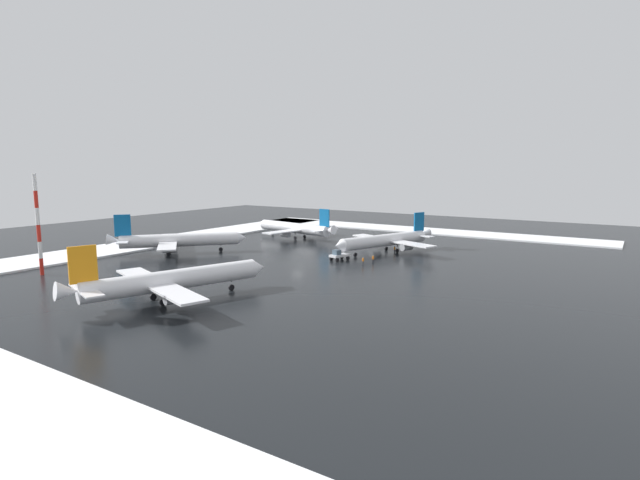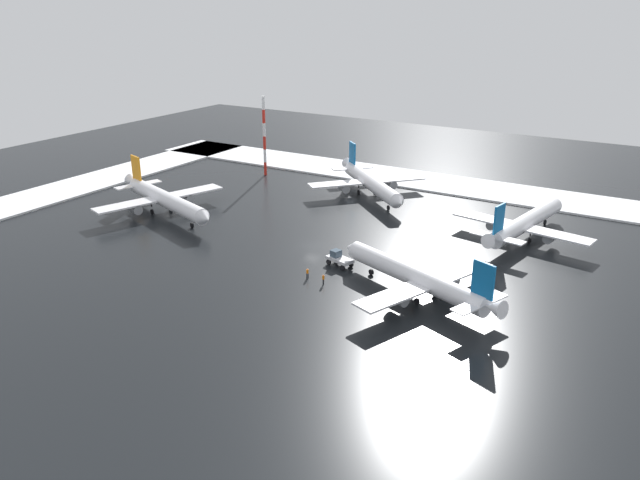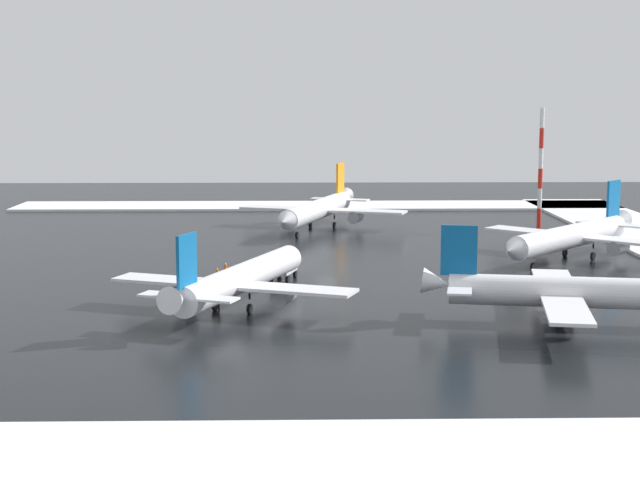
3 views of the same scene
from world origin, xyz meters
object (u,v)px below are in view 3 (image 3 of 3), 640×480
(airplane_distant_tail, at_px, (580,292))
(ground_crew_by_nose_gear, at_px, (217,274))
(airplane_far_rear, at_px, (319,209))
(airplane_parked_starboard, at_px, (240,279))
(airplane_foreground_jet, at_px, (573,236))
(ground_crew_near_tug, at_px, (225,269))
(pushback_tug, at_px, (284,269))
(ground_crew_mid_apron, at_px, (219,299))
(antenna_mast, at_px, (541,168))

(airplane_distant_tail, relative_size, ground_crew_by_nose_gear, 18.12)
(airplane_far_rear, bearing_deg, airplane_parked_starboard, 9.98)
(airplane_foreground_jet, xyz_separation_m, ground_crew_near_tug, (-11.36, 44.75, -2.24))
(pushback_tug, xyz_separation_m, ground_crew_by_nose_gear, (-1.60, 7.70, -0.31))
(airplane_foreground_jet, xyz_separation_m, pushback_tug, (-13.07, 37.76, -1.92))
(airplane_far_rear, xyz_separation_m, ground_crew_mid_apron, (-59.03, 11.27, -2.31))
(airplane_parked_starboard, relative_size, airplane_foreground_jet, 1.13)
(antenna_mast, bearing_deg, airplane_foreground_jet, 174.31)
(pushback_tug, height_order, ground_crew_near_tug, pushback_tug)
(airplane_far_rear, relative_size, ground_crew_by_nose_gear, 19.00)
(airplane_parked_starboard, bearing_deg, ground_crew_mid_apron, 117.27)
(antenna_mast, bearing_deg, pushback_tug, 137.08)
(ground_crew_mid_apron, relative_size, ground_crew_near_tug, 1.00)
(airplane_distant_tail, height_order, ground_crew_near_tug, airplane_distant_tail)
(airplane_foreground_jet, height_order, ground_crew_near_tug, airplane_foreground_jet)
(airplane_foreground_jet, relative_size, ground_crew_by_nose_gear, 15.43)
(airplane_parked_starboard, height_order, antenna_mast, antenna_mast)
(ground_crew_by_nose_gear, bearing_deg, ground_crew_near_tug, -18.77)
(airplane_foreground_jet, bearing_deg, ground_crew_mid_apron, -14.72)
(airplane_foreground_jet, height_order, pushback_tug, airplane_foreground_jet)
(ground_crew_mid_apron, distance_m, antenna_mast, 76.60)
(pushback_tug, height_order, ground_crew_mid_apron, pushback_tug)
(airplane_distant_tail, distance_m, airplane_far_rear, 70.36)
(airplane_distant_tail, bearing_deg, ground_crew_near_tug, 154.99)
(pushback_tug, distance_m, ground_crew_mid_apron, 17.02)
(airplane_far_rear, height_order, airplane_foreground_jet, airplane_far_rear)
(airplane_parked_starboard, height_order, airplane_far_rear, airplane_far_rear)
(airplane_far_rear, relative_size, antenna_mast, 1.66)
(airplane_parked_starboard, height_order, airplane_foreground_jet, airplane_foreground_jet)
(pushback_tug, bearing_deg, ground_crew_mid_apron, 173.78)
(ground_crew_near_tug, bearing_deg, antenna_mast, 0.52)
(airplane_parked_starboard, bearing_deg, airplane_foreground_jet, -34.80)
(airplane_far_rear, height_order, pushback_tug, airplane_far_rear)
(airplane_parked_starboard, xyz_separation_m, airplane_distant_tail, (-7.51, -32.67, 0.01))
(airplane_foreground_jet, relative_size, ground_crew_near_tug, 15.43)
(airplane_distant_tail, height_order, pushback_tug, airplane_distant_tail)
(airplane_foreground_jet, relative_size, pushback_tug, 5.25)
(airplane_foreground_jet, distance_m, ground_crew_mid_apron, 52.76)
(ground_crew_mid_apron, xyz_separation_m, ground_crew_near_tug, (17.49, 0.64, 0.00))
(airplane_parked_starboard, bearing_deg, pushback_tug, 5.67)
(pushback_tug, bearing_deg, airplane_far_rear, 9.26)
(airplane_far_rear, distance_m, ground_crew_mid_apron, 60.14)
(airplane_distant_tail, xyz_separation_m, pushback_tug, (23.06, 28.42, -1.77))
(ground_crew_mid_apron, bearing_deg, airplane_distant_tail, 167.26)
(airplane_foreground_jet, distance_m, antenna_mast, 31.68)
(ground_crew_near_tug, relative_size, antenna_mast, 0.09)
(airplane_parked_starboard, xyz_separation_m, ground_crew_mid_apron, (-0.24, 2.12, -2.07))
(airplane_distant_tail, relative_size, ground_crew_near_tug, 18.12)
(ground_crew_mid_apron, distance_m, ground_crew_by_nose_gear, 14.24)
(airplane_foreground_jet, xyz_separation_m, ground_crew_mid_apron, (-28.85, 44.12, -2.24))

